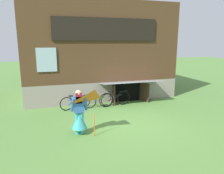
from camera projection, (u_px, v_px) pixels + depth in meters
ground_plane at (127, 123)px, 8.28m from camera, size 60.00×60.00×0.00m
log_house at (96, 51)px, 12.71m from camera, size 8.10×5.75×5.17m
person at (79, 116)px, 7.19m from camera, size 0.61×0.52×1.57m
kite at (95, 102)px, 6.70m from camera, size 1.02×1.01×1.54m
bicycle_black at (115, 99)px, 10.46m from camera, size 1.66×0.27×0.76m
bicycle_green at (99, 101)px, 10.24m from camera, size 1.53×0.11×0.70m
bicycle_blue at (75, 102)px, 9.97m from camera, size 1.49×0.38×0.69m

